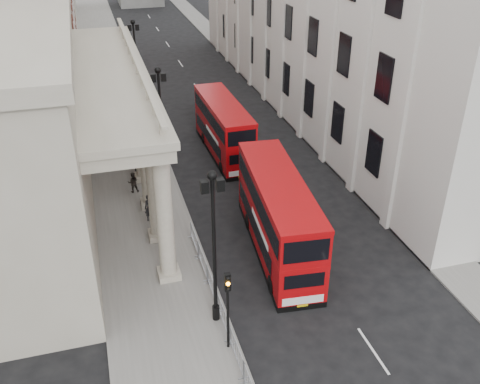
{
  "coord_description": "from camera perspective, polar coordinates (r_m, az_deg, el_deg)",
  "views": [
    {
      "loc": [
        -4.99,
        -15.76,
        18.78
      ],
      "look_at": [
        2.6,
        10.84,
        3.2
      ],
      "focal_mm": 40.0,
      "sensor_mm": 36.0,
      "label": 1
    }
  ],
  "objects": [
    {
      "name": "lamp_post_mid",
      "position": [
        38.61,
        -8.4,
        8.01
      ],
      "size": [
        1.05,
        0.44,
        8.32
      ],
      "color": "black",
      "rests_on": "sidewalk_west"
    },
    {
      "name": "lamp_post_north",
      "position": [
        53.77,
        -11.02,
        13.92
      ],
      "size": [
        1.05,
        0.44,
        8.32
      ],
      "color": "black",
      "rests_on": "sidewalk_west"
    },
    {
      "name": "kerb",
      "position": [
        49.69,
        -9.1,
        6.89
      ],
      "size": [
        0.2,
        140.0,
        0.14
      ],
      "primitive_type": "cube",
      "color": "slate",
      "rests_on": "ground"
    },
    {
      "name": "pedestrian_a",
      "position": [
        34.85,
        -9.6,
        -1.68
      ],
      "size": [
        0.67,
        0.45,
        1.83
      ],
      "primitive_type": "imported",
      "rotation": [
        0.0,
        0.0,
        0.02
      ],
      "color": "black",
      "rests_on": "sidewalk_west"
    },
    {
      "name": "ground",
      "position": [
        25.03,
        1.16,
        -19.26
      ],
      "size": [
        260.0,
        260.0,
        0.0
      ],
      "primitive_type": "plane",
      "color": "black",
      "rests_on": "ground"
    },
    {
      "name": "sidewalk_west",
      "position": [
        49.49,
        -12.49,
        6.44
      ],
      "size": [
        6.0,
        140.0,
        0.12
      ],
      "primitive_type": "cube",
      "color": "slate",
      "rests_on": "ground"
    },
    {
      "name": "crowd_barriers",
      "position": [
        25.95,
        -1.07,
        -14.89
      ],
      "size": [
        0.5,
        18.75,
        1.1
      ],
      "color": "gray",
      "rests_on": "sidewalk_west"
    },
    {
      "name": "traffic_light",
      "position": [
        24.1,
        -1.33,
        -11.2
      ],
      "size": [
        0.28,
        0.33,
        4.3
      ],
      "color": "black",
      "rests_on": "sidewalk_west"
    },
    {
      "name": "pedestrian_b",
      "position": [
        38.45,
        -11.34,
        1.02
      ],
      "size": [
        0.76,
        0.6,
        1.53
      ],
      "primitive_type": "imported",
      "rotation": [
        0.0,
        0.0,
        3.11
      ],
      "color": "#282420",
      "rests_on": "sidewalk_west"
    },
    {
      "name": "lamp_post_south",
      "position": [
        24.54,
        -2.81,
        -5.07
      ],
      "size": [
        1.05,
        0.44,
        8.32
      ],
      "color": "black",
      "rests_on": "sidewalk_west"
    },
    {
      "name": "pedestrian_c",
      "position": [
        41.36,
        -10.85,
        3.41
      ],
      "size": [
        1.06,
        0.96,
        1.82
      ],
      "primitive_type": "imported",
      "rotation": [
        0.0,
        0.0,
        5.73
      ],
      "color": "black",
      "rests_on": "sidewalk_west"
    },
    {
      "name": "portico_building",
      "position": [
        36.52,
        -23.65,
        6.37
      ],
      "size": [
        9.0,
        28.0,
        12.0
      ],
      "primitive_type": "cube",
      "color": "#9E9785",
      "rests_on": "ground"
    },
    {
      "name": "sidewalk_east",
      "position": [
        52.79,
        5.75,
        8.47
      ],
      "size": [
        3.0,
        140.0,
        0.12
      ],
      "primitive_type": "cube",
      "color": "slate",
      "rests_on": "ground"
    },
    {
      "name": "bus_far",
      "position": [
        43.24,
        -1.77,
        6.93
      ],
      "size": [
        2.61,
        10.11,
        4.35
      ],
      "rotation": [
        0.0,
        0.0,
        0.02
      ],
      "color": "#A6070B",
      "rests_on": "ground"
    },
    {
      "name": "bus_near",
      "position": [
        31.02,
        4.08,
        -2.41
      ],
      "size": [
        3.67,
        11.17,
        4.74
      ],
      "rotation": [
        0.0,
        0.0,
        -0.09
      ],
      "color": "#A8070B",
      "rests_on": "ground"
    }
  ]
}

